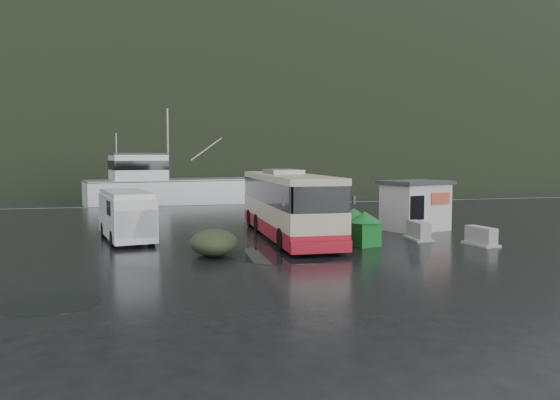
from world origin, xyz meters
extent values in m
plane|color=black|center=(0.00, 0.00, 0.00)|extent=(160.00, 160.00, 0.00)
cube|color=black|center=(0.00, 110.00, 0.00)|extent=(300.00, 180.00, 0.02)
cube|color=#999993|center=(0.00, 20.00, 0.00)|extent=(160.00, 0.60, 1.50)
ellipsoid|color=black|center=(10.00, 250.00, 0.00)|extent=(780.00, 540.00, 570.00)
cylinder|color=black|center=(1.05, -3.17, 0.01)|extent=(4.38, 4.38, 0.01)
cylinder|color=black|center=(-6.82, -8.61, 0.01)|extent=(2.57, 2.57, 0.01)
cylinder|color=black|center=(3.60, 2.81, 0.01)|extent=(2.83, 2.83, 0.01)
camera|label=1|loc=(-4.31, -23.86, 3.86)|focal=35.00mm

